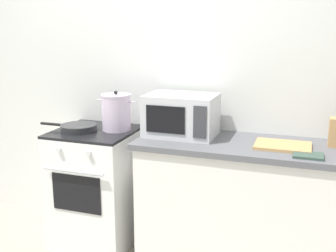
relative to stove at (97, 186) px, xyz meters
name	(u,v)px	position (x,y,z in m)	size (l,w,h in m)	color
back_wall	(190,85)	(0.65, 0.37, 0.79)	(4.40, 0.10, 2.50)	silver
lower_cabinet_right	(257,210)	(1.25, 0.02, -0.02)	(1.64, 0.56, 0.88)	white
countertop_right	(261,147)	(1.25, 0.02, 0.44)	(1.70, 0.60, 0.04)	#59595E
stove	(97,186)	(0.00, 0.00, 0.00)	(0.60, 0.64, 0.92)	white
stock_pot	(116,112)	(0.16, 0.07, 0.60)	(0.31, 0.23, 0.30)	silver
frying_pan	(78,128)	(-0.11, -0.06, 0.48)	(0.47, 0.27, 0.05)	#28282B
microwave	(181,115)	(0.67, 0.08, 0.61)	(0.50, 0.37, 0.30)	silver
cutting_board	(283,146)	(1.39, 0.00, 0.47)	(0.36, 0.26, 0.02)	tan
oven_mitt	(308,155)	(1.56, -0.16, 0.47)	(0.18, 0.14, 0.02)	#384C42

